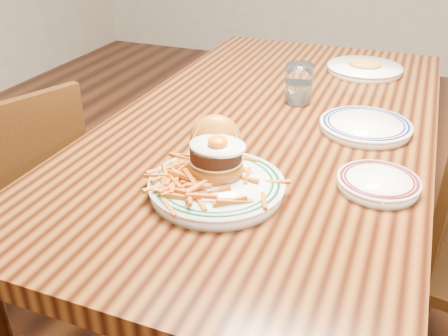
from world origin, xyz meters
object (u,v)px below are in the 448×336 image
at_px(table, 272,146).
at_px(main_plate, 216,173).
at_px(side_plate, 379,182).
at_px(chair_left, 19,210).

xyz_separation_m(table, main_plate, (-0.00, -0.41, 0.13)).
bearing_deg(table, side_plate, -42.13).
height_order(table, chair_left, chair_left).
bearing_deg(chair_left, table, 42.31).
xyz_separation_m(chair_left, main_plate, (0.71, -0.12, 0.34)).
xyz_separation_m(table, side_plate, (0.31, -0.28, 0.10)).
relative_size(table, main_plate, 5.31).
bearing_deg(chair_left, main_plate, 10.66).
bearing_deg(main_plate, side_plate, -2.16).
height_order(main_plate, side_plate, main_plate).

